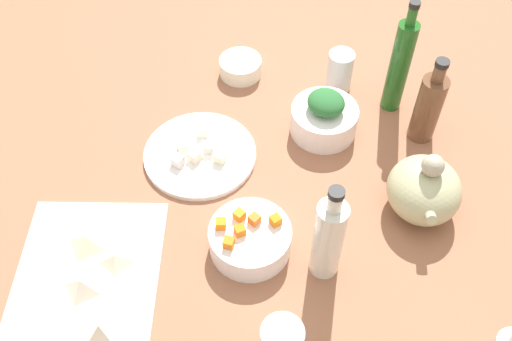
# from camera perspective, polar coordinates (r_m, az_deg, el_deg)

# --- Properties ---
(tabletop) EXTENTS (1.90, 1.90, 0.03)m
(tabletop) POSITION_cam_1_polar(r_m,az_deg,el_deg) (1.20, 0.00, -1.93)
(tabletop) COLOR #955E43
(tabletop) RESTS_ON ground
(cutting_board) EXTENTS (0.33, 0.28, 0.01)m
(cutting_board) POSITION_cam_1_polar(r_m,az_deg,el_deg) (1.12, -16.09, -9.81)
(cutting_board) COLOR silver
(cutting_board) RESTS_ON tabletop
(plate_tofu) EXTENTS (0.24, 0.24, 0.01)m
(plate_tofu) POSITION_cam_1_polar(r_m,az_deg,el_deg) (1.24, -5.49, 1.56)
(plate_tofu) COLOR white
(plate_tofu) RESTS_ON tabletop
(bowl_greens) EXTENTS (0.14, 0.14, 0.06)m
(bowl_greens) POSITION_cam_1_polar(r_m,az_deg,el_deg) (1.28, 6.63, 4.91)
(bowl_greens) COLOR white
(bowl_greens) RESTS_ON tabletop
(bowl_carrots) EXTENTS (0.15, 0.15, 0.06)m
(bowl_carrots) POSITION_cam_1_polar(r_m,az_deg,el_deg) (1.09, -0.81, -6.71)
(bowl_carrots) COLOR white
(bowl_carrots) RESTS_ON tabletop
(bowl_small_side) EXTENTS (0.10, 0.10, 0.04)m
(bowl_small_side) POSITION_cam_1_polar(r_m,az_deg,el_deg) (1.41, -1.53, 10.06)
(bowl_small_side) COLOR white
(bowl_small_side) RESTS_ON tabletop
(teapot) EXTENTS (0.17, 0.14, 0.15)m
(teapot) POSITION_cam_1_polar(r_m,az_deg,el_deg) (1.16, 16.08, -1.78)
(teapot) COLOR #B0B085
(teapot) RESTS_ON tabletop
(bottle_0) EXTENTS (0.05, 0.05, 0.23)m
(bottle_0) POSITION_cam_1_polar(r_m,az_deg,el_deg) (1.01, 7.08, -6.55)
(bottle_0) COLOR silver
(bottle_0) RESTS_ON tabletop
(bottle_1) EXTENTS (0.04, 0.04, 0.28)m
(bottle_1) POSITION_cam_1_polar(r_m,az_deg,el_deg) (1.30, 13.83, 9.95)
(bottle_1) COLOR #225F20
(bottle_1) RESTS_ON tabletop
(bottle_3) EXTENTS (0.06, 0.06, 0.21)m
(bottle_3) POSITION_cam_1_polar(r_m,az_deg,el_deg) (1.27, 16.46, 5.99)
(bottle_3) COLOR brown
(bottle_3) RESTS_ON tabletop
(drinking_glass_1) EXTENTS (0.06, 0.06, 0.10)m
(drinking_glass_1) POSITION_cam_1_polar(r_m,az_deg,el_deg) (1.37, 8.17, 9.58)
(drinking_glass_1) COLOR white
(drinking_glass_1) RESTS_ON tabletop
(carrot_cube_0) EXTENTS (0.03, 0.03, 0.02)m
(carrot_cube_0) POSITION_cam_1_polar(r_m,az_deg,el_deg) (1.07, -0.16, -4.77)
(carrot_cube_0) COLOR orange
(carrot_cube_0) RESTS_ON bowl_carrots
(carrot_cube_1) EXTENTS (0.03, 0.03, 0.02)m
(carrot_cube_1) POSITION_cam_1_polar(r_m,az_deg,el_deg) (1.07, 1.92, -4.87)
(carrot_cube_1) COLOR orange
(carrot_cube_1) RESTS_ON bowl_carrots
(carrot_cube_2) EXTENTS (0.02, 0.02, 0.02)m
(carrot_cube_2) POSITION_cam_1_polar(r_m,az_deg,el_deg) (1.04, -2.68, -7.06)
(carrot_cube_2) COLOR orange
(carrot_cube_2) RESTS_ON bowl_carrots
(carrot_cube_3) EXTENTS (0.02, 0.02, 0.02)m
(carrot_cube_3) POSITION_cam_1_polar(r_m,az_deg,el_deg) (1.06, -3.44, -5.20)
(carrot_cube_3) COLOR orange
(carrot_cube_3) RESTS_ON bowl_carrots
(carrot_cube_4) EXTENTS (0.02, 0.02, 0.02)m
(carrot_cube_4) POSITION_cam_1_polar(r_m,az_deg,el_deg) (1.05, -1.58, -5.85)
(carrot_cube_4) COLOR orange
(carrot_cube_4) RESTS_ON bowl_carrots
(carrot_cube_5) EXTENTS (0.03, 0.03, 0.02)m
(carrot_cube_5) POSITION_cam_1_polar(r_m,az_deg,el_deg) (1.07, -1.64, -4.36)
(carrot_cube_5) COLOR orange
(carrot_cube_5) RESTS_ON bowl_carrots
(chopped_greens_mound) EXTENTS (0.11, 0.11, 0.04)m
(chopped_greens_mound) POSITION_cam_1_polar(r_m,az_deg,el_deg) (1.24, 6.85, 6.60)
(chopped_greens_mound) COLOR #2A6732
(chopped_greens_mound) RESTS_ON bowl_greens
(tofu_cube_0) EXTENTS (0.02, 0.02, 0.02)m
(tofu_cube_0) POSITION_cam_1_polar(r_m,az_deg,el_deg) (1.23, -4.69, 2.24)
(tofu_cube_0) COLOR silver
(tofu_cube_0) RESTS_ON plate_tofu
(tofu_cube_1) EXTENTS (0.03, 0.03, 0.02)m
(tofu_cube_1) POSITION_cam_1_polar(r_m,az_deg,el_deg) (1.24, -7.14, 2.31)
(tofu_cube_1) COLOR white
(tofu_cube_1) RESTS_ON plate_tofu
(tofu_cube_2) EXTENTS (0.03, 0.03, 0.02)m
(tofu_cube_2) POSITION_cam_1_polar(r_m,az_deg,el_deg) (1.21, -3.55, 1.34)
(tofu_cube_2) COLOR #F5F6CD
(tofu_cube_2) RESTS_ON plate_tofu
(tofu_cube_3) EXTENTS (0.03, 0.03, 0.02)m
(tofu_cube_3) POSITION_cam_1_polar(r_m,az_deg,el_deg) (1.22, -6.05, 1.42)
(tofu_cube_3) COLOR #FCE6CE
(tofu_cube_3) RESTS_ON plate_tofu
(tofu_cube_4) EXTENTS (0.02, 0.02, 0.02)m
(tofu_cube_4) POSITION_cam_1_polar(r_m,az_deg,el_deg) (1.26, -5.21, 3.87)
(tofu_cube_4) COLOR white
(tofu_cube_4) RESTS_ON plate_tofu
(tofu_cube_5) EXTENTS (0.03, 0.03, 0.02)m
(tofu_cube_5) POSITION_cam_1_polar(r_m,az_deg,el_deg) (1.21, -7.67, 0.96)
(tofu_cube_5) COLOR white
(tofu_cube_5) RESTS_ON plate_tofu
(dumpling_0) EXTENTS (0.06, 0.06, 0.03)m
(dumpling_0) POSITION_cam_1_polar(r_m,az_deg,el_deg) (1.09, -16.67, -10.64)
(dumpling_0) COLOR beige
(dumpling_0) RESTS_ON cutting_board
(dumpling_1) EXTENTS (0.07, 0.07, 0.03)m
(dumpling_1) POSITION_cam_1_polar(r_m,az_deg,el_deg) (1.13, -16.23, -6.60)
(dumpling_1) COLOR beige
(dumpling_1) RESTS_ON cutting_board
(dumpling_2) EXTENTS (0.07, 0.07, 0.03)m
(dumpling_2) POSITION_cam_1_polar(r_m,az_deg,el_deg) (1.04, -14.96, -14.75)
(dumpling_2) COLOR beige
(dumpling_2) RESTS_ON cutting_board
(dumpling_3) EXTENTS (0.05, 0.05, 0.02)m
(dumpling_3) POSITION_cam_1_polar(r_m,az_deg,el_deg) (1.10, -13.52, -8.38)
(dumpling_3) COLOR beige
(dumpling_3) RESTS_ON cutting_board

